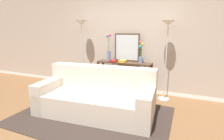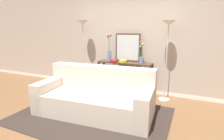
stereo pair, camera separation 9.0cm
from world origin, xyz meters
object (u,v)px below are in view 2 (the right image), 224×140
Objects in this scene: couch at (96,97)px; fruit_bowl at (123,61)px; console_table at (125,72)px; book_row_under_console at (111,89)px; floor_lamp_left at (83,36)px; book_stack at (114,61)px; floor_lamp_right at (168,39)px; wall_mirror at (128,48)px; vase_tall_flowers at (109,53)px; vase_short_flowers at (141,56)px.

fruit_bowl is at bearing 85.06° from couch.
console_table is 3.70× the size of book_row_under_console.
book_stack is at bearing -1.78° from floor_lamp_left.
floor_lamp_right is 1.94m from book_row_under_console.
couch reaches higher than book_row_under_console.
wall_mirror reaches higher than vase_tall_flowers.
floor_lamp_left is at bearing 178.22° from book_stack.
console_table is 2.62× the size of vase_short_flowers.
floor_lamp_left is 1.60m from book_row_under_console.
vase_tall_flowers is 0.45m from fruit_bowl.
console_table is at bearing 176.17° from floor_lamp_right.
floor_lamp_right is 4.83× the size of book_row_under_console.
book_stack is at bearing -159.68° from console_table.
floor_lamp_right is at bearing -9.14° from vase_short_flowers.
vase_tall_flowers is at bearing -176.48° from vase_short_flowers.
fruit_bowl is (-0.01, -0.10, 0.29)m from console_table.
floor_lamp_left reaches higher than floor_lamp_right.
fruit_bowl is 1.03× the size of book_stack.
fruit_bowl reaches higher than console_table.
book_stack is at bearing -139.94° from wall_mirror.
book_row_under_console is (-0.38, 0.00, -0.50)m from console_table.
book_stack is (-1.27, -0.03, -0.57)m from floor_lamp_right.
couch reaches higher than book_stack.
fruit_bowl is at bearing -15.28° from book_row_under_console.
book_row_under_console is (-0.12, 0.10, -0.78)m from book_stack.
floor_lamp_left is 2.63× the size of wall_mirror.
book_row_under_console is at bearing 141.45° from book_stack.
floor_lamp_left is 9.02× the size of fruit_bowl.
vase_short_flowers is at bearing 3.52° from vase_tall_flowers.
wall_mirror is at bearing 164.39° from vase_short_flowers.
wall_mirror is at bearing 40.06° from book_stack.
floor_lamp_left is 1.24m from wall_mirror.
book_stack is (-0.28, -0.23, -0.33)m from wall_mirror.
couch reaches higher than fruit_bowl.
vase_short_flowers reaches higher than book_row_under_console.
floor_lamp_left is (-1.05, 1.21, 1.13)m from couch.
floor_lamp_right is 1.48m from vase_tall_flowers.
floor_lamp_left is at bearing -176.57° from vase_tall_flowers.
floor_lamp_left is 1.10m from book_stack.
fruit_bowl is (0.40, -0.08, -0.17)m from vase_tall_flowers.
vase_tall_flowers is at bearing -159.72° from wall_mirror.
vase_short_flowers reaches higher than console_table.
console_table is 0.39m from book_stack.
floor_lamp_left is 3.51× the size of vase_short_flowers.
console_table reaches higher than book_row_under_console.
console_table is 0.62m from wall_mirror.
floor_lamp_right reaches higher than wall_mirror.
floor_lamp_left reaches higher than book_row_under_console.
console_table is at bearing 3.31° from floor_lamp_left.
couch is at bearing -132.79° from floor_lamp_right.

